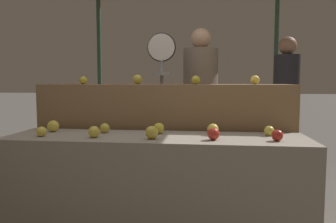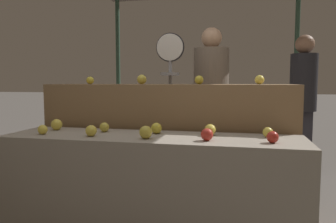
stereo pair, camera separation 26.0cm
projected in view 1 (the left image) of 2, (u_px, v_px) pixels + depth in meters
name	position (u px, v px, depth m)	size (l,w,h in m)	color
display_counter_front	(156.00, 189.00, 2.36)	(2.14, 0.55, 0.77)	gray
display_counter_back	(166.00, 148.00, 2.94)	(2.14, 0.55, 1.14)	olive
apple_front_0	(41.00, 131.00, 2.32)	(0.07, 0.07, 0.07)	yellow
apple_front_1	(94.00, 132.00, 2.27)	(0.08, 0.08, 0.08)	yellow
apple_front_2	(152.00, 133.00, 2.21)	(0.09, 0.09, 0.09)	gold
apple_front_3	(213.00, 134.00, 2.17)	(0.08, 0.08, 0.08)	#B72D23
apple_front_4	(277.00, 135.00, 2.13)	(0.08, 0.08, 0.08)	#AD281E
apple_front_5	(53.00, 126.00, 2.53)	(0.09, 0.09, 0.09)	yellow
apple_front_6	(105.00, 128.00, 2.47)	(0.07, 0.07, 0.07)	gold
apple_front_7	(159.00, 128.00, 2.43)	(0.08, 0.08, 0.08)	gold
apple_front_8	(213.00, 129.00, 2.38)	(0.08, 0.08, 0.08)	yellow
apple_front_9	(269.00, 131.00, 2.34)	(0.07, 0.07, 0.07)	gold
apple_back_0	(83.00, 80.00, 2.98)	(0.07, 0.07, 0.07)	gold
apple_back_1	(138.00, 79.00, 2.92)	(0.09, 0.09, 0.09)	gold
apple_back_2	(196.00, 80.00, 2.86)	(0.08, 0.08, 0.08)	gold
apple_back_3	(255.00, 80.00, 2.80)	(0.08, 0.08, 0.08)	yellow
produce_scale	(162.00, 75.00, 3.47)	(0.30, 0.20, 1.67)	#99999E
person_vendor_at_scale	(200.00, 94.00, 3.78)	(0.48, 0.48, 1.77)	#2D2D38
person_customer_left	(286.00, 93.00, 4.17)	(0.36, 0.36, 1.72)	#2D2D38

